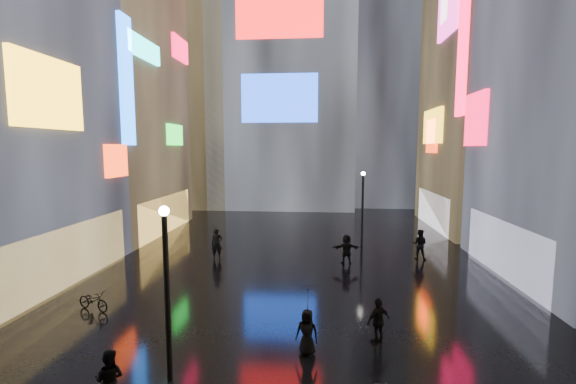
# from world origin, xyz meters

# --- Properties ---
(ground) EXTENTS (140.00, 140.00, 0.00)m
(ground) POSITION_xyz_m (0.00, 20.00, 0.00)
(ground) COLOR black
(ground) RESTS_ON ground
(building_left_far) EXTENTS (10.28, 12.00, 22.00)m
(building_left_far) POSITION_xyz_m (-15.98, 26.00, 10.98)
(building_left_far) COLOR black
(building_left_far) RESTS_ON ground
(building_right_far) EXTENTS (10.28, 12.00, 28.00)m
(building_right_far) POSITION_xyz_m (15.98, 30.00, 13.98)
(building_right_far) COLOR black
(building_right_far) RESTS_ON ground
(tower_main) EXTENTS (16.00, 14.20, 42.00)m
(tower_main) POSITION_xyz_m (-3.00, 43.97, 21.01)
(tower_main) COLOR black
(tower_main) RESTS_ON ground
(tower_flank_right) EXTENTS (12.00, 12.00, 34.00)m
(tower_flank_right) POSITION_xyz_m (9.00, 46.00, 17.00)
(tower_flank_right) COLOR black
(tower_flank_right) RESTS_ON ground
(tower_flank_left) EXTENTS (10.00, 10.00, 26.00)m
(tower_flank_left) POSITION_xyz_m (-14.00, 42.00, 13.00)
(tower_flank_left) COLOR black
(tower_flank_left) RESTS_ON ground
(lamp_near) EXTENTS (0.30, 0.30, 5.20)m
(lamp_near) POSITION_xyz_m (-3.04, 6.55, 2.94)
(lamp_near) COLOR black
(lamp_near) RESTS_ON ground
(lamp_far) EXTENTS (0.30, 0.30, 5.20)m
(lamp_far) POSITION_xyz_m (4.31, 23.30, 2.94)
(lamp_far) COLOR black
(lamp_far) RESTS_ON ground
(pedestrian_1) EXTENTS (0.82, 0.67, 1.61)m
(pedestrian_1) POSITION_xyz_m (-4.11, 5.21, 0.80)
(pedestrian_1) COLOR black
(pedestrian_1) RESTS_ON ground
(pedestrian_3) EXTENTS (1.01, 0.84, 1.62)m
(pedestrian_3) POSITION_xyz_m (3.40, 9.27, 0.81)
(pedestrian_3) COLOR black
(pedestrian_3) RESTS_ON ground
(pedestrian_4) EXTENTS (0.85, 0.66, 1.54)m
(pedestrian_4) POSITION_xyz_m (0.94, 8.31, 0.77)
(pedestrian_4) COLOR black
(pedestrian_4) RESTS_ON ground
(pedestrian_5) EXTENTS (1.67, 0.69, 1.75)m
(pedestrian_5) POSITION_xyz_m (2.92, 18.61, 0.87)
(pedestrian_5) COLOR black
(pedestrian_5) RESTS_ON ground
(pedestrian_6) EXTENTS (0.80, 0.66, 1.88)m
(pedestrian_6) POSITION_xyz_m (-4.99, 18.95, 0.94)
(pedestrian_6) COLOR black
(pedestrian_6) RESTS_ON ground
(pedestrian_7) EXTENTS (1.09, 0.98, 1.85)m
(pedestrian_7) POSITION_xyz_m (7.47, 19.97, 0.92)
(pedestrian_7) COLOR black
(pedestrian_7) RESTS_ON ground
(umbrella_2) EXTENTS (1.36, 1.36, 0.88)m
(umbrella_2) POSITION_xyz_m (0.94, 8.31, 1.97)
(umbrella_2) COLOR black
(umbrella_2) RESTS_ON pedestrian_4
(bicycle) EXTENTS (1.74, 1.08, 0.86)m
(bicycle) POSITION_xyz_m (-8.16, 11.05, 0.43)
(bicycle) COLOR black
(bicycle) RESTS_ON ground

